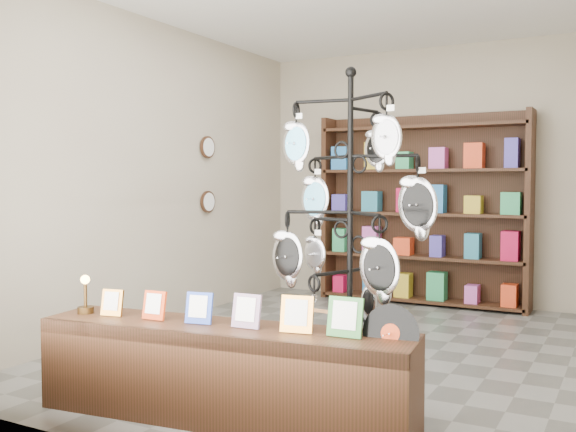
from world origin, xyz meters
name	(u,v)px	position (x,y,z in m)	size (l,w,h in m)	color
ground	(343,348)	(0.00, 0.00, 0.00)	(5.00, 5.00, 0.00)	slate
room_envelope	(344,130)	(0.00, 0.00, 1.85)	(5.00, 5.00, 5.00)	#ACA38A
display_tree	(350,213)	(0.63, -1.34, 1.22)	(1.10, 1.05, 2.12)	black
front_shelf	(223,372)	(0.04, -1.87, 0.29)	(2.34, 0.75, 0.81)	black
back_shelving	(422,216)	(0.00, 2.30, 1.03)	(2.42, 0.36, 2.20)	black
wall_clocks	(208,175)	(-1.97, 0.80, 1.50)	(0.03, 0.24, 0.84)	black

